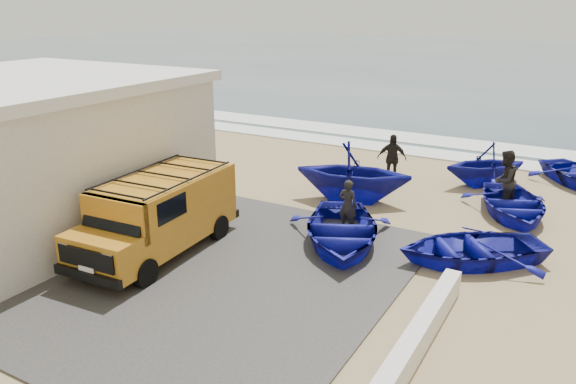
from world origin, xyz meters
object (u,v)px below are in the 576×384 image
at_px(boat_mid_left, 353,172).
at_px(fisherman_front, 348,206).
at_px(boat_near_left, 341,230).
at_px(building, 13,152).
at_px(boat_near_right, 471,248).
at_px(van, 159,212).
at_px(fisherman_back, 392,158).
at_px(boat_mid_right, 513,204).
at_px(parapet, 412,347).
at_px(boat_far_left, 486,164).
at_px(fisherman_middle, 504,181).

distance_m(boat_mid_left, fisherman_front, 2.66).
bearing_deg(boat_near_left, building, 173.48).
bearing_deg(boat_near_right, van, -101.41).
bearing_deg(van, fisherman_back, 67.12).
distance_m(boat_near_right, boat_mid_left, 5.35).
xyz_separation_m(building, fisherman_front, (8.91, 4.14, -1.39)).
xyz_separation_m(boat_near_left, fisherman_back, (-0.77, 6.12, 0.47)).
bearing_deg(van, boat_near_right, 22.13).
relative_size(boat_near_right, boat_mid_right, 1.00).
relative_size(boat_near_right, boat_mid_left, 1.00).
height_order(van, boat_mid_left, van).
bearing_deg(fisherman_front, boat_near_right, 176.80).
bearing_deg(parapet, boat_mid_right, 87.52).
xyz_separation_m(building, van, (5.22, 0.36, -1.03)).
relative_size(van, fisherman_front, 3.23).
distance_m(boat_far_left, fisherman_middle, 2.52).
bearing_deg(boat_mid_left, fisherman_front, -172.05).
distance_m(boat_near_left, fisherman_back, 6.18).
distance_m(boat_mid_left, fisherman_back, 2.65).
distance_m(building, boat_near_left, 9.84).
xyz_separation_m(boat_near_left, fisherman_front, (-0.26, 1.02, 0.34)).
relative_size(van, boat_far_left, 1.65).
bearing_deg(boat_far_left, boat_near_right, -34.15).
height_order(van, fisherman_back, van).
bearing_deg(boat_far_left, fisherman_back, -110.22).
bearing_deg(fisherman_front, fisherman_back, -81.95).
distance_m(building, fisherman_back, 12.55).
height_order(fisherman_middle, fisherman_back, fisherman_middle).
xyz_separation_m(boat_mid_left, fisherman_middle, (4.50, 1.58, -0.02)).
distance_m(building, van, 5.34).
bearing_deg(fisherman_middle, building, -38.84).
height_order(building, parapet, building).
bearing_deg(boat_far_left, van, -74.33).
distance_m(parapet, van, 7.45).
bearing_deg(boat_near_left, fisherman_middle, 31.55).
distance_m(boat_far_left, fisherman_front, 6.87).
height_order(van, boat_mid_right, van).
relative_size(boat_far_left, fisherman_back, 1.69).
xyz_separation_m(parapet, boat_far_left, (-1.01, 11.51, 0.53)).
relative_size(van, boat_mid_left, 1.32).
bearing_deg(building, fisherman_front, 24.93).
distance_m(van, boat_far_left, 11.93).
bearing_deg(boat_near_left, van, -170.35).
height_order(van, boat_far_left, van).
bearing_deg(boat_near_right, building, -109.80).
relative_size(boat_far_left, fisherman_front, 1.96).
bearing_deg(fisherman_middle, boat_mid_left, -52.77).
height_order(parapet, boat_near_right, boat_near_right).
bearing_deg(fisherman_front, parapet, 127.22).
bearing_deg(van, fisherman_middle, 44.01).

